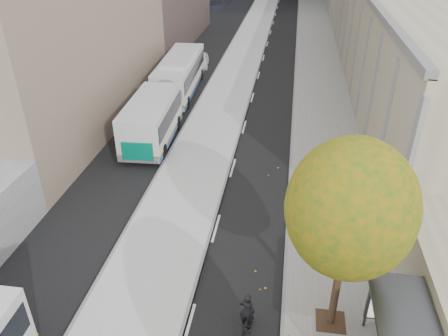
% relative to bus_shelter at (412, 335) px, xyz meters
% --- Properties ---
extents(bus_platform, '(4.25, 150.00, 0.15)m').
position_rel_bus_shelter_xyz_m(bus_platform, '(-9.56, 24.04, -2.11)').
color(bus_platform, '#B4B4B4').
rests_on(bus_platform, ground).
extents(sidewalk, '(4.75, 150.00, 0.08)m').
position_rel_bus_shelter_xyz_m(sidewalk, '(-1.56, 24.04, -2.15)').
color(sidewalk, gray).
rests_on(sidewalk, ground).
extents(bus_shelter, '(1.90, 4.40, 2.53)m').
position_rel_bus_shelter_xyz_m(bus_shelter, '(0.00, 0.00, 0.00)').
color(bus_shelter, '#383A3F').
rests_on(bus_shelter, sidewalk).
extents(tree_c, '(4.20, 4.20, 7.28)m').
position_rel_bus_shelter_xyz_m(tree_c, '(-2.09, 2.04, 3.06)').
color(tree_c, black).
rests_on(tree_c, sidewalk).
extents(bus_far, '(3.51, 18.22, 3.02)m').
position_rel_bus_shelter_xyz_m(bus_far, '(-13.39, 21.16, -0.54)').
color(bus_far, silver).
rests_on(bus_far, ground).
extents(cyclist, '(0.78, 1.64, 2.02)m').
position_rel_bus_shelter_xyz_m(cyclist, '(-5.17, 1.03, -1.44)').
color(cyclist, black).
rests_on(cyclist, ground).
extents(distant_car, '(2.07, 4.03, 1.31)m').
position_rel_bus_shelter_xyz_m(distant_car, '(-13.41, 32.94, -1.53)').
color(distant_car, silver).
rests_on(distant_car, ground).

